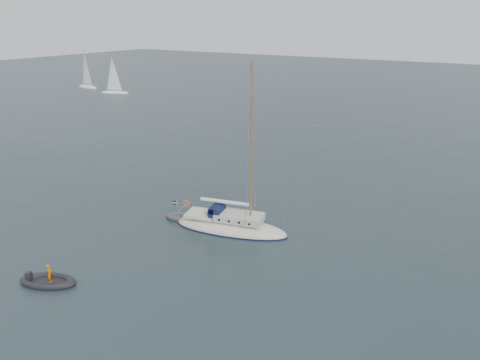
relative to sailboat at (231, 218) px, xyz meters
The scene contains 6 objects.
ground 3.46m from the sailboat, 32.26° to the right, with size 300.00×300.00×0.00m, color black.
sailboat is the anchor object (origin of this frame).
dinghy 4.27m from the sailboat, behind, with size 2.89×1.30×0.41m.
rib 12.98m from the sailboat, 113.51° to the right, with size 3.48×1.58×1.32m.
distant_yacht_c 80.32m from the sailboat, 146.15° to the left, with size 6.46×3.44×8.55m.
distant_yacht_a 69.86m from the sailboat, 142.83° to the left, with size 6.01×3.21×7.97m.
Camera 1 is at (14.28, -24.53, 14.91)m, focal length 35.00 mm.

